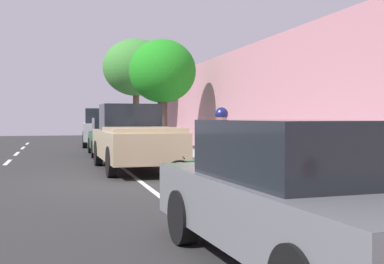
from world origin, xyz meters
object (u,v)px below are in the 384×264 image
(parked_sedan_grey_second, at_px, (301,196))
(cyclist_with_backpack, at_px, (223,142))
(bicycle_at_curb, at_px, (205,175))
(parked_pickup_tan_mid, at_px, (134,139))
(parked_suv_silver_farthest, at_px, (101,127))
(street_tree_mid_block, at_px, (162,72))
(street_tree_far_end, at_px, (136,68))
(parked_sedan_green_far, at_px, (112,137))

(parked_sedan_grey_second, relative_size, cyclist_with_backpack, 2.58)
(bicycle_at_curb, bearing_deg, parked_pickup_tan_mid, 98.48)
(parked_sedan_grey_second, bearing_deg, bicycle_at_curb, 83.84)
(parked_pickup_tan_mid, relative_size, parked_suv_silver_farthest, 1.11)
(street_tree_mid_block, bearing_deg, street_tree_far_end, 90.00)
(parked_sedan_green_far, bearing_deg, parked_pickup_tan_mid, -90.00)
(parked_sedan_green_far, height_order, street_tree_mid_block, street_tree_mid_block)
(parked_sedan_grey_second, relative_size, parked_pickup_tan_mid, 0.84)
(parked_sedan_grey_second, xyz_separation_m, bicycle_at_curb, (0.57, 5.29, -0.39))
(parked_suv_silver_farthest, bearing_deg, street_tree_mid_block, -70.09)
(bicycle_at_curb, xyz_separation_m, cyclist_with_backpack, (0.22, -0.45, 0.71))
(parked_suv_silver_farthest, bearing_deg, bicycle_at_curb, -87.97)
(parked_sedan_grey_second, distance_m, street_tree_mid_block, 17.11)
(parked_suv_silver_farthest, height_order, street_tree_mid_block, street_tree_mid_block)
(parked_pickup_tan_mid, bearing_deg, parked_suv_silver_farthest, 89.47)
(cyclist_with_backpack, relative_size, street_tree_mid_block, 0.37)
(parked_suv_silver_farthest, relative_size, cyclist_with_backpack, 2.74)
(parked_suv_silver_farthest, distance_m, bicycle_at_curb, 17.32)
(parked_sedan_grey_second, relative_size, parked_suv_silver_farthest, 0.94)
(parked_pickup_tan_mid, height_order, parked_sedan_green_far, parked_pickup_tan_mid)
(parked_sedan_green_far, xyz_separation_m, cyclist_with_backpack, (0.95, -11.28, 0.32))
(parked_pickup_tan_mid, relative_size, street_tree_mid_block, 1.13)
(parked_sedan_green_far, relative_size, bicycle_at_curb, 2.62)
(cyclist_with_backpack, xyz_separation_m, street_tree_far_end, (1.27, 19.37, 3.30))
(cyclist_with_backpack, bearing_deg, street_tree_mid_block, 83.92)
(street_tree_mid_block, bearing_deg, parked_sedan_green_far, -163.59)
(parked_suv_silver_farthest, xyz_separation_m, cyclist_with_backpack, (0.84, -17.76, 0.04))
(bicycle_at_curb, relative_size, street_tree_mid_block, 0.36)
(bicycle_at_curb, distance_m, street_tree_far_end, 19.39)
(cyclist_with_backpack, bearing_deg, parked_sedan_green_far, 94.82)
(parked_sedan_grey_second, xyz_separation_m, street_tree_far_end, (2.07, 24.20, 3.62))
(parked_sedan_green_far, relative_size, street_tree_far_end, 0.76)
(parked_sedan_green_far, bearing_deg, parked_sedan_grey_second, -89.44)
(parked_sedan_grey_second, xyz_separation_m, parked_sedan_green_far, (-0.16, 16.11, 0.00))
(parked_sedan_green_far, xyz_separation_m, street_tree_far_end, (2.22, 8.09, 3.62))
(parked_pickup_tan_mid, xyz_separation_m, cyclist_with_backpack, (0.95, -5.34, 0.17))
(street_tree_mid_block, bearing_deg, cyclist_with_backpack, -96.08)
(parked_pickup_tan_mid, relative_size, parked_sedan_green_far, 1.20)
(parked_pickup_tan_mid, bearing_deg, cyclist_with_backpack, -79.89)
(bicycle_at_curb, height_order, street_tree_far_end, street_tree_far_end)
(parked_sedan_green_far, xyz_separation_m, parked_suv_silver_farthest, (0.12, 6.47, 0.27))
(parked_pickup_tan_mid, xyz_separation_m, street_tree_far_end, (2.22, 14.03, 3.47))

